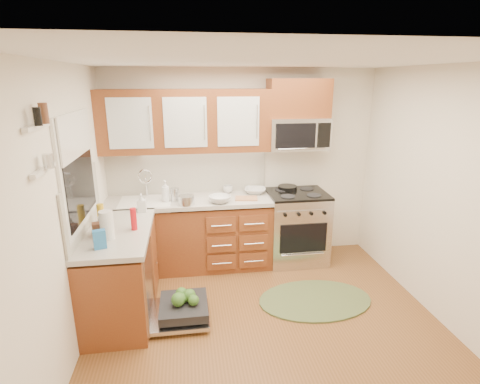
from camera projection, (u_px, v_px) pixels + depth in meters
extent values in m
plane|color=brown|center=(269.00, 330.00, 3.67)|extent=(3.50, 3.50, 0.00)
plane|color=white|center=(276.00, 60.00, 2.95)|extent=(3.50, 3.50, 0.00)
cube|color=white|center=(242.00, 166.00, 4.97)|extent=(3.50, 0.04, 2.50)
cube|color=white|center=(361.00, 340.00, 1.65)|extent=(3.50, 0.04, 2.50)
cube|color=white|center=(64.00, 220.00, 3.07)|extent=(0.04, 3.50, 2.50)
cube|color=white|center=(452.00, 201.00, 3.56)|extent=(0.04, 3.50, 2.50)
cube|color=maroon|center=(190.00, 236.00, 4.82)|extent=(2.05, 0.60, 0.85)
cube|color=maroon|center=(121.00, 275.00, 3.85)|extent=(0.60, 1.25, 0.85)
cube|color=#BBB4AB|center=(189.00, 201.00, 4.68)|extent=(2.07, 0.64, 0.05)
cube|color=#BBB4AB|center=(117.00, 233.00, 3.71)|extent=(0.64, 1.27, 0.05)
cube|color=#B0AC9E|center=(187.00, 171.00, 4.87)|extent=(2.05, 0.02, 0.57)
cube|color=#B0AC9E|center=(83.00, 204.00, 3.58)|extent=(0.02, 1.25, 0.57)
cube|color=maroon|center=(298.00, 98.00, 4.64)|extent=(0.76, 0.35, 0.47)
cube|color=white|center=(76.00, 135.00, 3.37)|extent=(0.02, 0.96, 0.40)
cube|color=white|center=(37.00, 127.00, 2.51)|extent=(0.04, 0.40, 0.03)
cube|color=white|center=(43.00, 170.00, 2.60)|extent=(0.04, 0.40, 0.03)
cylinder|color=black|center=(287.00, 188.00, 4.99)|extent=(0.32, 0.32, 0.05)
cylinder|color=silver|center=(186.00, 200.00, 4.44)|extent=(0.20, 0.20, 0.11)
cube|color=tan|center=(246.00, 198.00, 4.67)|extent=(0.30, 0.22, 0.02)
cylinder|color=silver|center=(175.00, 195.00, 4.57)|extent=(0.14, 0.14, 0.17)
cylinder|color=white|center=(107.00, 225.00, 3.46)|extent=(0.13, 0.13, 0.27)
cylinder|color=gold|center=(101.00, 214.00, 3.82)|extent=(0.07, 0.07, 0.22)
cylinder|color=red|center=(134.00, 219.00, 3.69)|extent=(0.07, 0.07, 0.22)
cube|color=brown|center=(99.00, 229.00, 3.56)|extent=(0.15, 0.12, 0.13)
cube|color=#2874BF|center=(100.00, 239.00, 3.28)|extent=(0.12, 0.09, 0.17)
imported|color=#999999|center=(255.00, 191.00, 4.90)|extent=(0.33, 0.33, 0.07)
imported|color=#999999|center=(220.00, 199.00, 4.53)|extent=(0.31, 0.31, 0.08)
imported|color=#999999|center=(228.00, 189.00, 4.92)|extent=(0.13, 0.13, 0.10)
imported|color=#999999|center=(165.00, 191.00, 4.54)|extent=(0.12, 0.12, 0.27)
imported|color=#999999|center=(142.00, 203.00, 4.20)|extent=(0.09, 0.10, 0.21)
imported|color=#999999|center=(101.00, 225.00, 3.60)|extent=(0.17, 0.17, 0.18)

